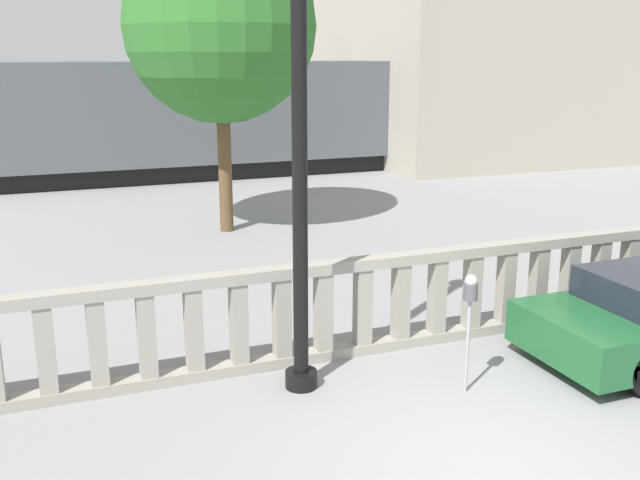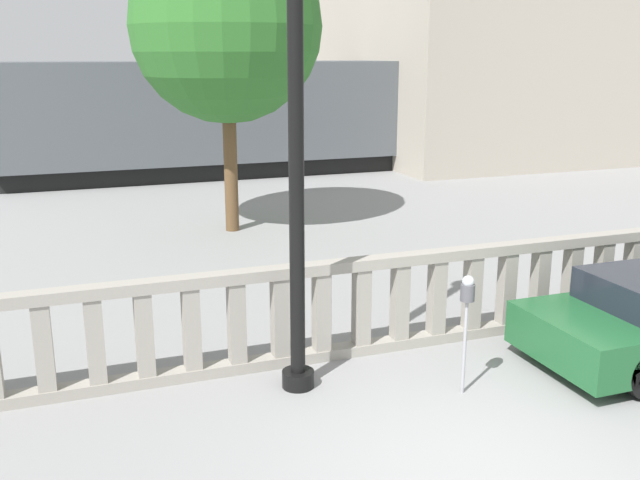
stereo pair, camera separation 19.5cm
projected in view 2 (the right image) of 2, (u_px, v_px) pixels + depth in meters
ground_plane at (486, 474)px, 6.72m from camera, size 160.00×160.00×0.00m
balustrade at (361, 306)px, 9.28m from camera, size 13.07×0.24×1.30m
lamppost at (296, 113)px, 7.68m from camera, size 0.38×0.38×6.04m
parking_meter at (467, 300)px, 8.05m from camera, size 0.16×0.16×1.44m
train_near at (293, 114)px, 23.73m from camera, size 18.23×2.96×4.22m
tree_left at (226, 27)px, 14.92m from camera, size 4.06×4.06×6.44m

